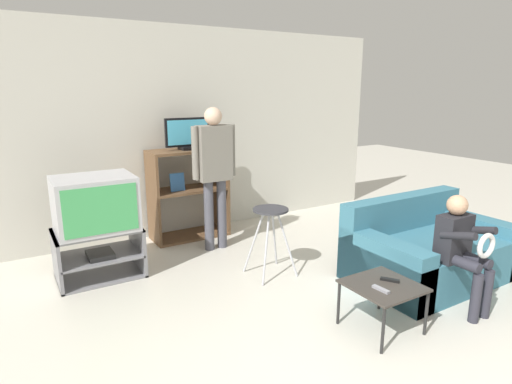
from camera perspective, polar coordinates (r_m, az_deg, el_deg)
name	(u,v)px	position (r m, az deg, el deg)	size (l,w,h in m)	color
wall_back	(169,133)	(5.52, -11.49, 7.71)	(6.40, 0.06, 2.60)	beige
tv_stand	(99,254)	(4.58, -20.20, -7.70)	(0.81, 0.56, 0.50)	slate
television_main	(95,203)	(4.43, -20.69, -1.43)	(0.74, 0.59, 0.53)	#B2B2B7
media_shelf	(188,193)	(5.41, -9.00, -0.14)	(0.94, 0.45, 1.12)	brown
television_flat	(188,135)	(5.27, -9.11, 7.55)	(0.56, 0.20, 0.38)	black
folding_stool	(270,221)	(4.25, 1.94, -3.95)	(0.43, 0.40, 0.70)	#B7B7BC
snack_table	(383,289)	(3.52, 16.56, -12.28)	(0.51, 0.51, 0.38)	#38332D
remote_control_black	(390,280)	(3.57, 17.42, -11.12)	(0.04, 0.14, 0.02)	black
remote_control_white	(381,289)	(3.40, 16.32, -12.34)	(0.04, 0.14, 0.02)	gray
couch	(428,251)	(4.64, 21.91, -7.35)	(1.57, 0.98, 0.77)	teal
person_standing_adult	(214,165)	(4.88, -5.59, 3.61)	(0.53, 0.20, 1.65)	#4C4C56
person_seated_child	(462,244)	(3.98, 25.73, -6.29)	(0.33, 0.43, 0.99)	#2D2D38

